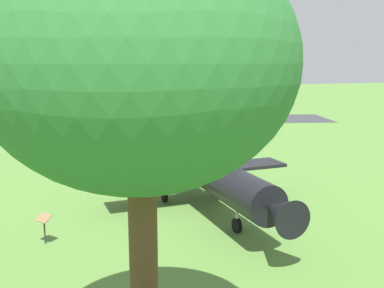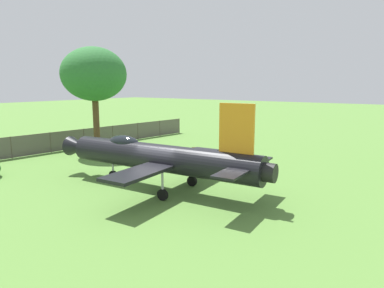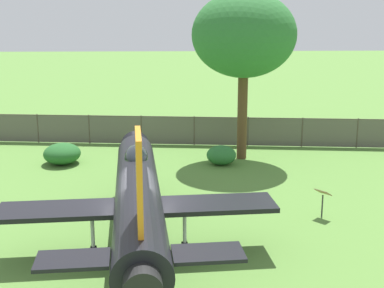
{
  "view_description": "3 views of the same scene",
  "coord_description": "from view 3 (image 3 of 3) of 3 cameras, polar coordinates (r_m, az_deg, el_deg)",
  "views": [
    {
      "loc": [
        6.59,
        19.26,
        6.78
      ],
      "look_at": [
        -1.99,
        -7.81,
        1.5
      ],
      "focal_mm": 41.75,
      "sensor_mm": 36.0,
      "label": 1
    },
    {
      "loc": [
        -14.25,
        -12.17,
        5.9
      ],
      "look_at": [
        1.23,
        -1.32,
        2.57
      ],
      "focal_mm": 31.89,
      "sensor_mm": 36.0,
      "label": 2
    },
    {
      "loc": [
        1.06,
        -17.51,
        7.83
      ],
      "look_at": [
        2.04,
        4.61,
        2.5
      ],
      "focal_mm": 50.84,
      "sensor_mm": 36.0,
      "label": 3
    }
  ],
  "objects": [
    {
      "name": "shade_tree",
      "position": [
        29.35,
        5.48,
        11.27
      ],
      "size": [
        5.55,
        5.4,
        9.02
      ],
      "color": "brown",
      "rests_on": "ground_plane"
    },
    {
      "name": "shrub_by_tree",
      "position": [
        28.89,
        3.1,
        -1.17
      ],
      "size": [
        1.58,
        1.55,
        1.02
      ],
      "color": "#2D7033",
      "rests_on": "ground_plane"
    },
    {
      "name": "display_jet",
      "position": [
        18.87,
        -5.72,
        -4.95
      ],
      "size": [
        9.18,
        14.1,
        5.0
      ],
      "rotation": [
        0.0,
        0.0,
        1.64
      ],
      "color": "black",
      "rests_on": "ground_plane"
    },
    {
      "name": "ground_plane",
      "position": [
        19.21,
        -5.57,
        -10.59
      ],
      "size": [
        200.0,
        200.0,
        0.0
      ],
      "primitive_type": "plane",
      "color": "#568438"
    },
    {
      "name": "info_plaque",
      "position": [
        21.99,
        13.56,
        -5.35
      ],
      "size": [
        0.69,
        0.72,
        1.14
      ],
      "color": "#333333",
      "rests_on": "ground_plane"
    },
    {
      "name": "perimeter_fence",
      "position": [
        33.13,
        -2.56,
        1.53
      ],
      "size": [
        35.53,
        4.21,
        1.8
      ],
      "rotation": [
        0.0,
        0.0,
        9.31
      ],
      "color": "#4C4238",
      "rests_on": "ground_plane"
    },
    {
      "name": "shrub_near_fence",
      "position": [
        29.83,
        -13.47,
        -0.99
      ],
      "size": [
        1.96,
        2.23,
        1.09
      ],
      "color": "#235B26",
      "rests_on": "ground_plane"
    }
  ]
}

